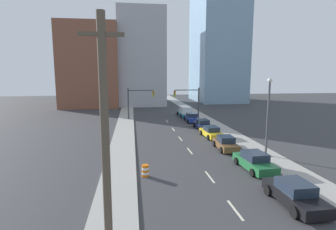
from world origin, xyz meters
name	(u,v)px	position (x,y,z in m)	size (l,w,h in m)	color
sidewalk_left	(127,114)	(-7.14, 47.08, 0.07)	(2.80, 94.15, 0.14)	#9E9B93
sidewalk_right	(195,113)	(7.14, 47.08, 0.07)	(2.80, 94.15, 0.14)	#9E9B93
lane_stripe_at_8m	(235,210)	(0.00, 7.67, 0.00)	(0.16, 2.40, 0.01)	beige
lane_stripe_at_13m	(210,177)	(0.00, 12.84, 0.00)	(0.16, 2.40, 0.01)	beige
lane_stripe_at_20m	(190,151)	(0.00, 20.11, 0.00)	(0.16, 2.40, 0.01)	beige
lane_stripe_at_26m	(180,139)	(0.00, 25.51, 0.00)	(0.16, 2.40, 0.01)	beige
lane_stripe_at_31m	(173,129)	(0.00, 31.27, 0.00)	(0.16, 2.40, 0.01)	beige
lane_stripe_at_38m	(167,121)	(0.00, 38.43, 0.00)	(0.16, 2.40, 0.01)	beige
building_brick_left	(91,66)	(-16.19, 64.55, 10.20)	(14.00, 16.00, 20.39)	brown
building_office_center	(141,59)	(-3.29, 68.55, 12.29)	(12.00, 20.00, 24.58)	#A8A8AD
building_glass_right	(217,39)	(19.98, 72.55, 18.70)	(13.00, 20.00, 37.40)	#7A9EB7
traffic_signal_left	(136,99)	(-5.18, 40.93, 3.71)	(4.80, 0.35, 5.64)	#38383D
traffic_signal_right	(191,98)	(4.82, 40.93, 3.71)	(4.80, 0.35, 5.64)	#38383D
utility_pole_left_near	(106,150)	(-6.98, 3.46, 5.22)	(1.60, 0.32, 10.19)	brown
traffic_barrel	(145,171)	(-5.03, 13.66, 0.47)	(0.56, 0.56, 0.95)	orange
street_lamp	(268,111)	(7.01, 17.17, 4.50)	(0.44, 0.44, 7.69)	#4C4C51
sedan_black	(295,194)	(3.90, 7.82, 0.69)	(2.21, 4.66, 1.50)	black
sedan_green	(255,162)	(4.28, 13.99, 0.68)	(2.32, 4.77, 1.50)	#1E6033
sedan_brown	(226,143)	(3.98, 20.12, 0.67)	(2.11, 4.27, 1.46)	brown
sedan_yellow	(211,132)	(4.13, 25.81, 0.65)	(2.26, 4.66, 1.41)	gold
sedan_navy	(203,124)	(4.41, 31.11, 0.66)	(2.18, 4.69, 1.42)	#141E47
sedan_blue	(192,118)	(4.17, 37.28, 0.68)	(2.16, 4.44, 1.50)	navy
box_truck_teal	(185,112)	(4.15, 43.12, 0.96)	(2.36, 6.28, 2.00)	#196B75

